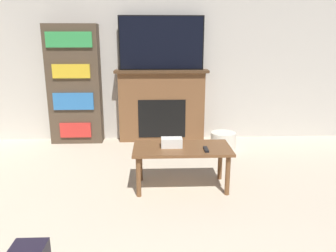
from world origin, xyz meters
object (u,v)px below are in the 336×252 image
at_px(tv, 161,43).
at_px(bookshelf, 75,85).
at_px(storage_basket, 223,140).
at_px(fireplace, 162,106).
at_px(coffee_table, 182,153).

bearing_deg(tv, bookshelf, -179.86).
bearing_deg(tv, storage_basket, -24.77).
bearing_deg(storage_basket, fireplace, 154.19).
height_order(fireplace, bookshelf, bookshelf).
distance_m(coffee_table, storage_basket, 1.51).
bearing_deg(tv, fireplace, 90.00).
bearing_deg(bookshelf, tv, 0.14).
bearing_deg(fireplace, tv, -90.00).
relative_size(fireplace, tv, 1.13).
xyz_separation_m(tv, storage_basket, (0.89, -0.41, -1.38)).
xyz_separation_m(fireplace, bookshelf, (-1.31, -0.02, 0.33)).
distance_m(fireplace, tv, 0.94).
relative_size(fireplace, storage_basket, 3.85).
bearing_deg(coffee_table, fireplace, 95.77).
height_order(fireplace, coffee_table, fireplace).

